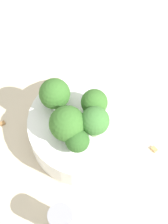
{
  "coord_description": "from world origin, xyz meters",
  "views": [
    {
      "loc": [
        0.05,
        -0.25,
        0.55
      ],
      "look_at": [
        0.0,
        0.0,
        0.08
      ],
      "focal_mm": 60.0,
      "sensor_mm": 36.0,
      "label": 1
    }
  ],
  "objects": [
    {
      "name": "almond_crumb_1",
      "position": [
        0.11,
        -0.0,
        0.0
      ],
      "size": [
        0.01,
        0.01,
        0.01
      ],
      "primitive_type": "cube",
      "rotation": [
        0.0,
        0.0,
        2.46
      ],
      "color": "#AD7F4C",
      "rests_on": "ground_plane"
    },
    {
      "name": "almond_crumb_0",
      "position": [
        -0.14,
        -0.01,
        0.0
      ],
      "size": [
        0.01,
        0.01,
        0.01
      ],
      "primitive_type": "cube",
      "rotation": [
        0.0,
        0.0,
        3.84
      ],
      "color": "olive",
      "rests_on": "ground_plane"
    },
    {
      "name": "broccoli_floret_0",
      "position": [
        -0.02,
        -0.02,
        0.08
      ],
      "size": [
        0.05,
        0.05,
        0.06
      ],
      "color": "#8EB770",
      "rests_on": "bowl"
    },
    {
      "name": "broccoli_floret_1",
      "position": [
        0.02,
        -0.01,
        0.09
      ],
      "size": [
        0.04,
        0.04,
        0.06
      ],
      "color": "#8EB770",
      "rests_on": "bowl"
    },
    {
      "name": "broccoli_floret_3",
      "position": [
        0.01,
        0.02,
        0.08
      ],
      "size": [
        0.04,
        0.04,
        0.05
      ],
      "color": "#7A9E5B",
      "rests_on": "bowl"
    },
    {
      "name": "broccoli_floret_4",
      "position": [
        -0.0,
        -0.04,
        0.08
      ],
      "size": [
        0.03,
        0.03,
        0.04
      ],
      "color": "#8EB770",
      "rests_on": "bowl"
    },
    {
      "name": "broccoli_floret_2",
      "position": [
        -0.05,
        0.02,
        0.08
      ],
      "size": [
        0.05,
        0.05,
        0.05
      ],
      "color": "#7A9E5B",
      "rests_on": "bowl"
    },
    {
      "name": "ground_plane",
      "position": [
        0.0,
        0.0,
        0.0
      ],
      "size": [
        3.0,
        3.0,
        0.0
      ],
      "primitive_type": "plane",
      "color": "beige"
    },
    {
      "name": "bowl",
      "position": [
        0.0,
        0.0,
        0.03
      ],
      "size": [
        0.17,
        0.17,
        0.05
      ],
      "primitive_type": "cylinder",
      "color": "white",
      "rests_on": "ground_plane"
    },
    {
      "name": "pepper_shaker",
      "position": [
        -0.0,
        -0.14,
        0.03
      ],
      "size": [
        0.03,
        0.03,
        0.07
      ],
      "color": "silver",
      "rests_on": "ground_plane"
    }
  ]
}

